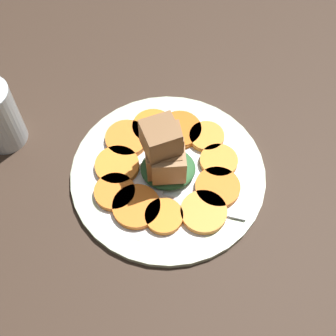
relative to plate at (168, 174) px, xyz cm
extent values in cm
cube|color=#38281E|center=(0.00, 0.00, -1.52)|extent=(120.00, 120.00, 2.00)
cylinder|color=beige|center=(0.00, 0.00, -0.02)|extent=(27.80, 27.80, 1.00)
cylinder|color=white|center=(0.00, 0.00, 0.03)|extent=(22.24, 22.24, 1.00)
cylinder|color=orange|center=(6.80, -2.98, 1.06)|extent=(6.26, 6.26, 0.95)
cylinder|color=orange|center=(7.29, 1.33, 1.06)|extent=(5.45, 5.45, 0.95)
cylinder|color=orange|center=(5.82, 5.60, 1.06)|extent=(5.18, 5.18, 0.95)
cylinder|color=orange|center=(1.91, 7.00, 1.06)|extent=(6.43, 6.43, 0.95)
cylinder|color=orange|center=(-2.10, 7.52, 1.06)|extent=(6.22, 6.22, 0.95)
cylinder|color=orange|center=(-5.98, 5.50, 1.06)|extent=(6.35, 6.35, 0.95)
cylinder|color=orange|center=(-7.23, 0.85, 1.06)|extent=(6.32, 6.32, 0.95)
cylinder|color=orange|center=(-7.40, -3.40, 1.06)|extent=(5.67, 5.67, 0.95)
cylinder|color=orange|center=(-4.38, -5.70, 1.06)|extent=(6.54, 6.54, 0.95)
cylinder|color=orange|center=(-0.67, -7.22, 1.06)|extent=(5.15, 5.15, 0.95)
cylinder|color=orange|center=(4.66, -6.69, 1.06)|extent=(6.29, 6.29, 0.95)
ellipsoid|color=#2D6033|center=(0.00, 0.00, 1.44)|extent=(7.78, 7.00, 1.72)
cube|color=#9E754C|center=(-0.03, -0.31, 4.31)|extent=(4.37, 4.37, 4.02)
cube|color=olive|center=(-0.70, -0.33, 4.64)|extent=(5.11, 5.11, 4.68)
cube|color=#9E754C|center=(-0.03, -0.79, 4.57)|extent=(4.78, 4.78, 4.55)
cube|color=#9E754C|center=(-0.33, 0.48, 3.99)|extent=(4.50, 4.50, 3.39)
cube|color=brown|center=(-0.13, 0.58, 7.62)|extent=(4.10, 4.10, 3.55)
cube|color=brown|center=(-0.96, 0.43, 8.90)|extent=(5.64, 5.64, 4.40)
cube|color=#B2B2B7|center=(4.70, -5.91, 0.78)|extent=(11.56, 4.02, 0.40)
cube|color=#B2B2B7|center=(-1.63, -4.25, 0.78)|extent=(1.95, 2.59, 0.40)
cube|color=#B2B2B7|center=(-4.79, -4.46, 0.78)|extent=(4.52, 1.46, 0.40)
cube|color=#B2B2B7|center=(-4.62, -3.81, 0.78)|extent=(4.52, 1.46, 0.40)
cube|color=#B2B2B7|center=(-4.45, -3.17, 0.78)|extent=(4.52, 1.46, 0.40)
cube|color=#B2B2B7|center=(-4.28, -2.52, 0.78)|extent=(4.52, 1.46, 0.40)
camera|label=1|loc=(-0.65, -33.97, 57.75)|focal=50.00mm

